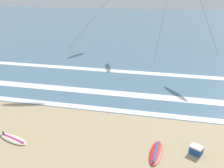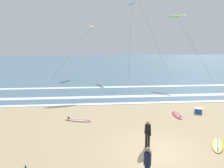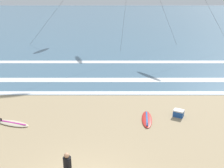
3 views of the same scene
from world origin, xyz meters
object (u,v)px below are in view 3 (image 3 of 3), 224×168
(surfboard_left_pile, at_px, (148,119))
(cooler_box, at_px, (179,113))
(surfboard_right_spare, at_px, (14,123))
(surfer_right_near, at_px, (68,167))

(surfboard_left_pile, distance_m, cooler_box, 2.06)
(surfboard_left_pile, height_order, cooler_box, cooler_box)
(surfboard_left_pile, bearing_deg, surfboard_right_spare, -176.35)
(surfer_right_near, xyz_separation_m, cooler_box, (5.85, 5.96, -0.74))
(cooler_box, bearing_deg, surfboard_left_pile, -167.36)
(surfboard_right_spare, distance_m, surfboard_left_pile, 7.93)
(surfboard_right_spare, bearing_deg, cooler_box, 5.49)
(surfer_right_near, xyz_separation_m, surfboard_right_spare, (-4.07, 5.00, -0.91))
(surfer_right_near, height_order, surfboard_right_spare, surfer_right_near)
(surfboard_right_spare, xyz_separation_m, surfboard_left_pile, (7.91, 0.50, 0.00))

